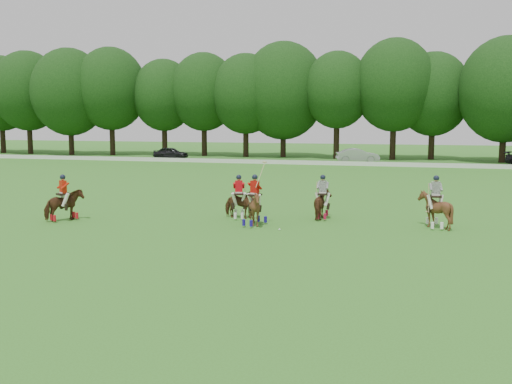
% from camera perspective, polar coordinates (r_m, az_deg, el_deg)
% --- Properties ---
extents(ground, '(180.00, 180.00, 0.00)m').
position_cam_1_polar(ground, '(23.70, -7.11, -4.46)').
color(ground, '#3A7521').
rests_on(ground, ground).
extents(tree_line, '(117.98, 14.32, 14.75)m').
position_cam_1_polar(tree_line, '(70.08, 8.38, 10.04)').
color(tree_line, black).
rests_on(tree_line, ground).
extents(boundary_rail, '(120.00, 0.10, 0.44)m').
position_cam_1_polar(boundary_rail, '(60.26, 6.82, 2.90)').
color(boundary_rail, white).
rests_on(boundary_rail, ground).
extents(car_left, '(4.26, 1.88, 1.43)m').
position_cam_1_polar(car_left, '(70.02, -8.51, 3.89)').
color(car_left, black).
rests_on(car_left, ground).
extents(car_mid, '(4.97, 2.69, 1.55)m').
position_cam_1_polar(car_mid, '(64.31, 10.12, 3.61)').
color(car_mid, '#ADACB2').
rests_on(car_mid, ground).
extents(polo_red_a, '(1.64, 1.92, 2.21)m').
position_cam_1_polar(polo_red_a, '(28.46, -18.67, -1.19)').
color(polo_red_a, '#4A2B13').
rests_on(polo_red_a, ground).
extents(polo_red_b, '(1.67, 1.53, 2.14)m').
position_cam_1_polar(polo_red_b, '(27.66, -1.72, -1.14)').
color(polo_red_b, '#4A2B13').
rests_on(polo_red_b, ground).
extents(polo_red_c, '(1.71, 1.81, 2.88)m').
position_cam_1_polar(polo_red_c, '(25.75, -0.12, -1.55)').
color(polo_red_c, '#4A2B13').
rests_on(polo_red_c, ground).
extents(polo_stripe_a, '(1.06, 1.73, 2.15)m').
position_cam_1_polar(polo_stripe_a, '(27.70, 6.66, -1.14)').
color(polo_stripe_a, '#4A2B13').
rests_on(polo_stripe_a, ground).
extents(polo_stripe_b, '(1.53, 1.67, 2.34)m').
position_cam_1_polar(polo_stripe_b, '(26.47, 17.47, -1.64)').
color(polo_stripe_b, '#4A2B13').
rests_on(polo_stripe_b, ground).
extents(polo_ball, '(0.09, 0.09, 0.09)m').
position_cam_1_polar(polo_ball, '(24.81, 2.36, -3.77)').
color(polo_ball, white).
rests_on(polo_ball, ground).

